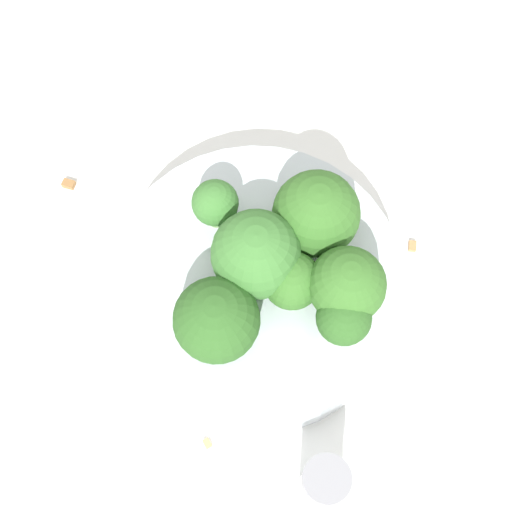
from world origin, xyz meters
TOP-DOWN VIEW (x-y plane):
  - ground_plane at (0.00, 0.00)m, footprint 3.00×3.00m
  - bowl at (0.00, 0.00)m, footprint 0.21×0.21m
  - broccoli_floret_0 at (0.05, -0.01)m, footprint 0.06×0.06m
  - broccoli_floret_1 at (0.00, 0.00)m, footprint 0.06×0.06m
  - broccoli_floret_2 at (0.01, 0.03)m, footprint 0.04×0.04m
  - broccoli_floret_3 at (-0.04, 0.03)m, footprint 0.06×0.06m
  - broccoli_floret_4 at (0.02, 0.07)m, footprint 0.04×0.04m
  - broccoli_floret_5 at (-0.00, 0.06)m, footprint 0.05×0.05m
  - broccoli_floret_6 at (-0.03, -0.04)m, footprint 0.03×0.03m
  - pepper_shaker at (0.11, 0.09)m, footprint 0.03×0.03m
  - almond_crumb_0 at (-0.08, 0.10)m, footprint 0.01×0.01m
  - almond_crumb_1 at (0.11, 0.01)m, footprint 0.01×0.01m
  - almond_crumb_2 at (-0.12, -0.01)m, footprint 0.01×0.01m
  - almond_crumb_3 at (-0.04, -0.17)m, footprint 0.01×0.01m

SIDE VIEW (x-z plane):
  - ground_plane at x=0.00m, z-range 0.00..0.00m
  - almond_crumb_2 at x=-0.12m, z-range 0.00..0.01m
  - almond_crumb_1 at x=0.11m, z-range 0.00..0.01m
  - almond_crumb_0 at x=-0.08m, z-range 0.00..0.01m
  - almond_crumb_3 at x=-0.04m, z-range 0.00..0.01m
  - bowl at x=0.00m, z-range 0.00..0.05m
  - pepper_shaker at x=0.11m, z-range 0.00..0.06m
  - broccoli_floret_6 at x=-0.03m, z-range 0.05..0.09m
  - broccoli_floret_2 at x=0.01m, z-range 0.05..0.10m
  - broccoli_floret_0 at x=0.05m, z-range 0.05..0.10m
  - broccoli_floret_4 at x=0.02m, z-range 0.05..0.10m
  - broccoli_floret_3 at x=-0.04m, z-range 0.05..0.11m
  - broccoli_floret_5 at x=0.00m, z-range 0.05..0.11m
  - broccoli_floret_1 at x=0.00m, z-range 0.05..0.12m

